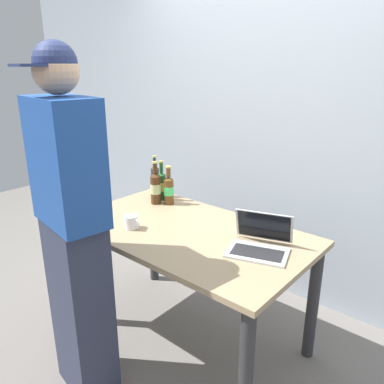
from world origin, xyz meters
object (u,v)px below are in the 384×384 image
Objects in this scene: beer_bottle_dark at (162,185)px; coffee_mug at (132,222)px; beer_bottle_green at (155,180)px; beer_bottle_brown at (156,187)px; person_figure at (74,234)px; beer_bottle_amber at (169,189)px; laptop at (260,242)px.

beer_bottle_dark is 2.62× the size of coffee_mug.
beer_bottle_green is 0.60m from coffee_mug.
beer_bottle_brown is 1.04× the size of beer_bottle_dark.
beer_bottle_brown is at bearing 109.20° from person_figure.
beer_bottle_green reaches higher than beer_bottle_dark.
beer_bottle_dark is 0.54m from coffee_mug.
person_figure is (0.30, -0.85, 0.03)m from beer_bottle_brown.
beer_bottle_green is 0.17× the size of person_figure.
beer_bottle_green is 2.79× the size of coffee_mug.
beer_bottle_dark reaches higher than beer_bottle_amber.
laptop is 3.45× the size of coffee_mug.
laptop is 1.32× the size of beer_bottle_dark.
beer_bottle_amber is 0.94m from person_figure.
laptop is at bearing -13.15° from beer_bottle_green.
beer_bottle_dark is at bearing 108.69° from person_figure.
beer_bottle_dark is (-0.02, 0.08, -0.01)m from beer_bottle_brown.
beer_bottle_dark reaches higher than laptop.
beer_bottle_green is 1.02× the size of beer_bottle_brown.
laptop is 0.96m from beer_bottle_brown.
beer_bottle_dark is 0.16× the size of person_figure.
laptop is at bearing 47.85° from person_figure.
person_figure is 16.21× the size of coffee_mug.
beer_bottle_green is at bearing 113.05° from person_figure.
person_figure reaches higher than beer_bottle_green.
beer_bottle_green is (-1.05, 0.25, 0.08)m from laptop.
person_figure is at bearing -66.95° from beer_bottle_green.
person_figure is (0.32, -0.93, 0.04)m from beer_bottle_dark.
beer_bottle_amber reaches higher than coffee_mug.
beer_bottle_brown is at bearing 171.32° from laptop.
beer_bottle_amber is (0.08, 0.05, -0.01)m from beer_bottle_brown.
coffee_mug is at bearing -63.15° from beer_bottle_brown.
coffee_mug is (-0.09, 0.45, -0.11)m from person_figure.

